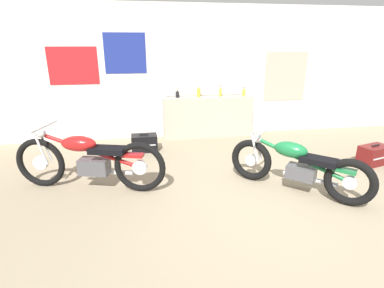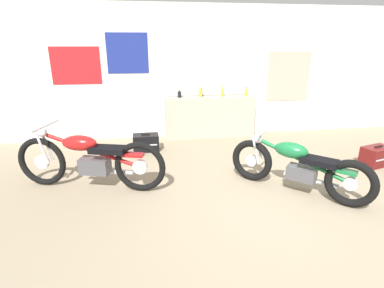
{
  "view_description": "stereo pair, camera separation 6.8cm",
  "coord_description": "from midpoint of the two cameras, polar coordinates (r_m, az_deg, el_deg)",
  "views": [
    {
      "loc": [
        -1.78,
        -2.99,
        2.03
      ],
      "look_at": [
        -1.12,
        0.87,
        0.7
      ],
      "focal_mm": 28.0,
      "sensor_mm": 36.0,
      "label": 1
    },
    {
      "loc": [
        -1.71,
        -3.0,
        2.03
      ],
      "look_at": [
        -1.12,
        0.87,
        0.7
      ],
      "focal_mm": 28.0,
      "sensor_mm": 36.0,
      "label": 2
    }
  ],
  "objects": [
    {
      "name": "ground_plane",
      "position": [
        4.02,
        18.13,
        -12.62
      ],
      "size": [
        24.0,
        24.0,
        0.0
      ],
      "primitive_type": "plane",
      "color": "gray"
    },
    {
      "name": "wall_back",
      "position": [
        6.82,
        5.29,
        13.39
      ],
      "size": [
        10.0,
        0.07,
        2.8
      ],
      "color": "silver",
      "rests_on": "ground_plane"
    },
    {
      "name": "sill_counter",
      "position": [
        6.73,
        2.79,
        5.17
      ],
      "size": [
        1.99,
        0.28,
        0.9
      ],
      "color": "#B7AD99",
      "rests_on": "ground_plane"
    },
    {
      "name": "bottle_leftmost",
      "position": [
        6.53,
        -3.11,
        9.47
      ],
      "size": [
        0.08,
        0.08,
        0.17
      ],
      "color": "black",
      "rests_on": "sill_counter"
    },
    {
      "name": "bottle_left_center",
      "position": [
        6.58,
        0.97,
        9.9
      ],
      "size": [
        0.07,
        0.07,
        0.26
      ],
      "color": "gold",
      "rests_on": "sill_counter"
    },
    {
      "name": "bottle_center",
      "position": [
        6.7,
        5.13,
        9.92
      ],
      "size": [
        0.06,
        0.06,
        0.24
      ],
      "color": "gold",
      "rests_on": "sill_counter"
    },
    {
      "name": "bottle_right_center",
      "position": [
        6.8,
        9.56,
        9.72
      ],
      "size": [
        0.07,
        0.07,
        0.2
      ],
      "color": "gold",
      "rests_on": "sill_counter"
    },
    {
      "name": "motorcycle_green",
      "position": [
        4.45,
        18.93,
        -3.93
      ],
      "size": [
        1.52,
        1.48,
        0.8
      ],
      "color": "black",
      "rests_on": "ground_plane"
    },
    {
      "name": "motorcycle_red",
      "position": [
        4.52,
        -19.44,
        -2.9
      ],
      "size": [
        2.16,
        0.83,
        0.94
      ],
      "color": "black",
      "rests_on": "ground_plane"
    },
    {
      "name": "hard_case_darkred",
      "position": [
        6.11,
        31.04,
        -1.81
      ],
      "size": [
        0.58,
        0.43,
        0.36
      ],
      "color": "maroon",
      "rests_on": "ground_plane"
    },
    {
      "name": "hard_case_black",
      "position": [
        5.95,
        -9.37,
        0.22
      ],
      "size": [
        0.5,
        0.33,
        0.35
      ],
      "color": "black",
      "rests_on": "ground_plane"
    }
  ]
}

